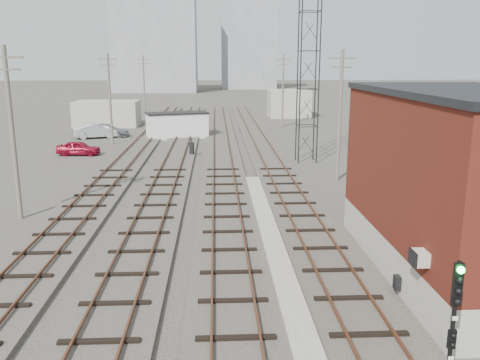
{
  "coord_description": "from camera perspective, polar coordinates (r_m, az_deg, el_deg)",
  "views": [
    {
      "loc": [
        -2.03,
        -6.53,
        8.22
      ],
      "look_at": [
        -0.79,
        19.06,
        2.2
      ],
      "focal_mm": 38.0,
      "sensor_mm": 36.0,
      "label": 1
    }
  ],
  "objects": [
    {
      "name": "lattice_tower",
      "position": [
        42.21,
        7.68,
        12.13
      ],
      "size": [
        1.6,
        1.6,
        15.0
      ],
      "color": "black",
      "rests_on": "ground"
    },
    {
      "name": "track_left",
      "position": [
        46.84,
        -11.91,
        2.97
      ],
      "size": [
        3.2,
        90.0,
        0.39
      ],
      "color": "#332D28",
      "rests_on": "ground"
    },
    {
      "name": "track_right",
      "position": [
        46.46,
        2.88,
        3.15
      ],
      "size": [
        3.2,
        90.0,
        0.39
      ],
      "color": "#332D28",
      "rests_on": "ground"
    },
    {
      "name": "utility_pole_left_b",
      "position": [
        52.69,
        -14.41,
        9.09
      ],
      "size": [
        1.8,
        0.24,
        9.0
      ],
      "color": "#595147",
      "rests_on": "ground"
    },
    {
      "name": "utility_pole_right_a",
      "position": [
        35.73,
        11.15,
        7.48
      ],
      "size": [
        1.8,
        0.24,
        9.0
      ],
      "color": "#595147",
      "rests_on": "ground"
    },
    {
      "name": "platform_curb",
      "position": [
        22.21,
        4.0,
        -8.17
      ],
      "size": [
        0.9,
        28.0,
        0.26
      ],
      "primitive_type": "cube",
      "color": "gray",
      "rests_on": "ground"
    },
    {
      "name": "utility_pole_right_b",
      "position": [
        65.18,
        4.84,
        10.17
      ],
      "size": [
        1.8,
        0.24,
        9.0
      ],
      "color": "#595147",
      "rests_on": "ground"
    },
    {
      "name": "apartment_right",
      "position": [
        156.92,
        0.94,
        14.97
      ],
      "size": [
        16.0,
        12.0,
        26.0
      ],
      "primitive_type": "cube",
      "color": "gray",
      "rests_on": "ground"
    },
    {
      "name": "brick_building",
      "position": [
        21.33,
        23.84,
        -0.35
      ],
      "size": [
        6.54,
        12.2,
        7.22
      ],
      "color": "gray",
      "rests_on": "ground"
    },
    {
      "name": "car_red",
      "position": [
        47.6,
        -17.67,
        3.44
      ],
      "size": [
        3.87,
        1.76,
        1.29
      ],
      "primitive_type": "imported",
      "rotation": [
        0.0,
        0.0,
        1.51
      ],
      "color": "maroon",
      "rests_on": "ground"
    },
    {
      "name": "car_silver",
      "position": [
        57.68,
        -15.89,
        5.29
      ],
      "size": [
        4.88,
        3.01,
        1.52
      ],
      "primitive_type": "imported",
      "rotation": [
        0.0,
        0.0,
        1.9
      ],
      "color": "#9FA0A6",
      "rests_on": "ground"
    },
    {
      "name": "utility_pole_left_a",
      "position": [
        28.72,
        -24.23,
        5.22
      ],
      "size": [
        1.8,
        0.24,
        9.0
      ],
      "color": "#595147",
      "rests_on": "ground"
    },
    {
      "name": "site_trailer",
      "position": [
        56.08,
        -7.07,
        6.14
      ],
      "size": [
        7.15,
        4.63,
        2.78
      ],
      "rotation": [
        0.0,
        0.0,
        0.29
      ],
      "color": "white",
      "rests_on": "ground"
    },
    {
      "name": "utility_pole_left_c",
      "position": [
        77.32,
        -10.72,
        10.47
      ],
      "size": [
        1.8,
        0.24,
        9.0
      ],
      "color": "#595147",
      "rests_on": "ground"
    },
    {
      "name": "ground",
      "position": [
        67.06,
        -1.01,
        6.19
      ],
      "size": [
        320.0,
        320.0,
        0.0
      ],
      "primitive_type": "plane",
      "color": "#282621",
      "rests_on": "ground"
    },
    {
      "name": "track_mid_left",
      "position": [
        46.37,
        -7.02,
        3.05
      ],
      "size": [
        3.2,
        90.0,
        0.39
      ],
      "color": "#332D28",
      "rests_on": "ground"
    },
    {
      "name": "signal_mast",
      "position": [
        13.79,
        22.88,
        -14.42
      ],
      "size": [
        0.4,
        0.4,
        3.62
      ],
      "color": "gray",
      "rests_on": "ground"
    },
    {
      "name": "shed_right",
      "position": [
        77.57,
        5.48,
        8.57
      ],
      "size": [
        6.0,
        6.0,
        4.0
      ],
      "primitive_type": "cube",
      "color": "gray",
      "rests_on": "ground"
    },
    {
      "name": "switch_stand",
      "position": [
        45.07,
        -5.45,
        3.55
      ],
      "size": [
        0.42,
        0.42,
        1.46
      ],
      "rotation": [
        0.0,
        0.0,
        -0.3
      ],
      "color": "black",
      "rests_on": "ground"
    },
    {
      "name": "car_grey",
      "position": [
        58.39,
        -14.72,
        5.4
      ],
      "size": [
        4.94,
        2.16,
        1.41
      ],
      "primitive_type": "imported",
      "rotation": [
        0.0,
        0.0,
        1.53
      ],
      "color": "gray",
      "rests_on": "ground"
    },
    {
      "name": "track_mid_right",
      "position": [
        46.25,
        -2.07,
        3.11
      ],
      "size": [
        3.2,
        90.0,
        0.39
      ],
      "color": "#332D28",
      "rests_on": "ground"
    },
    {
      "name": "shed_left",
      "position": [
        68.3,
        -14.67,
        7.24
      ],
      "size": [
        8.0,
        5.0,
        3.2
      ],
      "primitive_type": "cube",
      "color": "gray",
      "rests_on": "ground"
    },
    {
      "name": "apartment_left",
      "position": [
        142.59,
        -9.55,
        15.78
      ],
      "size": [
        22.0,
        14.0,
        30.0
      ],
      "primitive_type": "cube",
      "color": "gray",
      "rests_on": "ground"
    }
  ]
}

